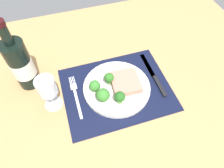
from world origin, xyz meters
TOP-DOWN VIEW (x-y plane):
  - ground_plane at (0.00, 0.00)cm, footprint 140.00×110.00cm
  - placemat at (0.00, 0.00)cm, footprint 40.46×32.07cm
  - plate at (0.00, 0.00)cm, footprint 25.33×25.33cm
  - steak at (3.35, 0.09)cm, footprint 10.97×11.45cm
  - broccoli_near_fork at (-1.17, -6.75)cm, footprint 3.78×3.78cm
  - broccoli_center at (-8.17, 0.67)cm, footprint 4.09×4.09cm
  - broccoli_near_steak at (-6.53, -4.40)cm, footprint 4.81×4.81cm
  - broccoli_back_left at (-2.35, 2.18)cm, footprint 3.58×3.58cm
  - fork at (-15.53, 1.42)cm, footprint 2.40×19.20cm
  - knife at (16.10, 0.53)cm, footprint 1.80×23.00cm
  - wine_bottle at (-31.21, 13.35)cm, footprint 8.05×8.05cm
  - wine_glass at (-23.88, 0.71)cm, footprint 6.53×6.53cm

SIDE VIEW (x-z plane):
  - ground_plane at x=0.00cm, z-range -3.00..0.00cm
  - placemat at x=0.00cm, z-range 0.00..0.30cm
  - fork at x=-15.53cm, z-range 0.30..0.80cm
  - knife at x=16.10cm, z-range 0.20..1.00cm
  - plate at x=0.00cm, z-range 0.30..1.90cm
  - steak at x=3.35cm, z-range 1.90..4.50cm
  - broccoli_center at x=-8.17cm, z-range 2.25..7.31cm
  - broccoli_near_fork at x=-1.17cm, z-range 2.40..7.82cm
  - broccoli_back_left at x=-2.35cm, z-range 2.61..8.08cm
  - broccoli_near_steak at x=-6.53cm, z-range 2.42..8.40cm
  - wine_glass at x=-23.88cm, z-range 2.86..16.93cm
  - wine_bottle at x=-31.21cm, z-range -3.84..25.05cm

